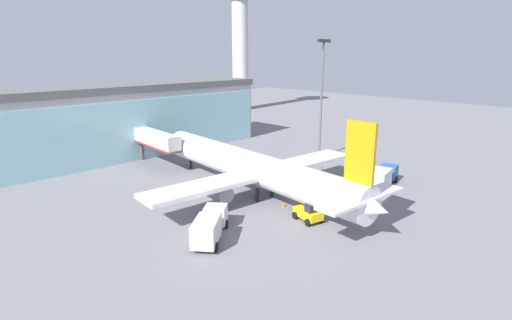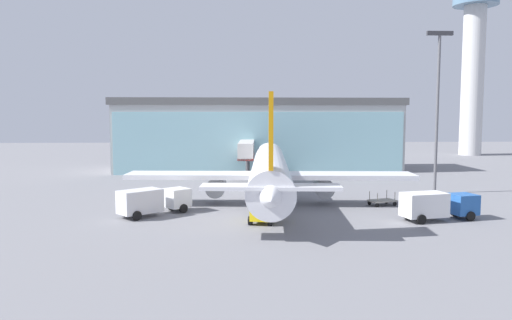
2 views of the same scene
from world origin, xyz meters
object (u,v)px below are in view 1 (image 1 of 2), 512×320
(jet_bridge, at_px, (154,139))
(fuel_truck, at_px, (383,176))
(catering_truck, at_px, (210,226))
(airplane, at_px, (254,168))
(safety_cone_nose, at_px, (284,205))
(control_tower, at_px, (240,30))
(safety_cone_wingtip, at_px, (332,172))
(pushback_tug, at_px, (309,213))
(apron_light_mast, at_px, (322,90))
(baggage_cart, at_px, (324,175))

(jet_bridge, height_order, fuel_truck, jet_bridge)
(catering_truck, xyz_separation_m, fuel_truck, (26.85, -3.50, 0.00))
(airplane, xyz_separation_m, safety_cone_nose, (-0.37, -5.63, -3.28))
(control_tower, height_order, fuel_truck, control_tower)
(catering_truck, height_order, safety_cone_wingtip, catering_truck)
(safety_cone_wingtip, bearing_deg, pushback_tug, -151.97)
(fuel_truck, bearing_deg, jet_bridge, 105.74)
(fuel_truck, height_order, pushback_tug, fuel_truck)
(airplane, distance_m, pushback_tug, 10.69)
(safety_cone_nose, distance_m, safety_cone_wingtip, 15.90)
(apron_light_mast, distance_m, safety_cone_nose, 26.71)
(apron_light_mast, bearing_deg, control_tower, 60.75)
(control_tower, bearing_deg, fuel_truck, -117.64)
(jet_bridge, height_order, pushback_tug, jet_bridge)
(safety_cone_wingtip, bearing_deg, safety_cone_nose, -165.08)
(control_tower, height_order, baggage_cart, control_tower)
(jet_bridge, distance_m, apron_light_mast, 28.75)
(fuel_truck, relative_size, safety_cone_nose, 13.83)
(apron_light_mast, xyz_separation_m, baggage_cart, (-8.97, -7.86, -11.19))
(apron_light_mast, bearing_deg, jet_bridge, 146.13)
(control_tower, bearing_deg, safety_cone_wingtip, -120.64)
(apron_light_mast, distance_m, pushback_tug, 29.51)
(jet_bridge, bearing_deg, apron_light_mast, -120.78)
(fuel_truck, relative_size, safety_cone_wingtip, 13.83)
(control_tower, bearing_deg, pushback_tug, -126.87)
(catering_truck, bearing_deg, baggage_cart, -30.30)
(apron_light_mast, xyz_separation_m, pushback_tug, (-22.44, -15.88, -10.72))
(catering_truck, xyz_separation_m, baggage_cart, (23.99, 4.14, -0.97))
(jet_bridge, relative_size, catering_truck, 1.91)
(fuel_truck, distance_m, safety_cone_nose, 15.90)
(safety_cone_nose, bearing_deg, safety_cone_wingtip, 14.92)
(jet_bridge, height_order, catering_truck, jet_bridge)
(control_tower, xyz_separation_m, fuel_truck, (-37.11, -70.86, -22.90))
(jet_bridge, height_order, airplane, airplane)
(jet_bridge, distance_m, baggage_cart, 27.53)
(pushback_tug, height_order, safety_cone_nose, pushback_tug)
(baggage_cart, bearing_deg, jet_bridge, 101.99)
(safety_cone_nose, bearing_deg, catering_truck, -176.22)
(airplane, height_order, pushback_tug, airplane)
(control_tower, bearing_deg, safety_cone_nose, -128.19)
(safety_cone_wingtip, bearing_deg, baggage_cart, -166.33)
(control_tower, height_order, airplane, control_tower)
(jet_bridge, bearing_deg, fuel_truck, -148.21)
(catering_truck, height_order, baggage_cart, catering_truck)
(catering_truck, bearing_deg, safety_cone_wingtip, -29.86)
(airplane, bearing_deg, baggage_cart, -96.80)
(jet_bridge, relative_size, airplane, 0.34)
(safety_cone_nose, bearing_deg, jet_bridge, 93.62)
(baggage_cart, height_order, safety_cone_wingtip, baggage_cart)
(catering_truck, relative_size, safety_cone_nose, 12.73)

